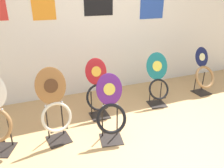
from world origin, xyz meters
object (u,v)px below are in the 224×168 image
at_px(toilet_seat_display_teal_sax, 158,82).
at_px(toilet_seat_display_woodgrain, 55,107).
at_px(toilet_seat_display_purple_note, 111,113).
at_px(toilet_seat_display_crimson_swirl, 98,91).
at_px(toilet_seat_display_navy_moon, 204,75).

distance_m(toilet_seat_display_teal_sax, toilet_seat_display_woodgrain, 1.75).
bearing_deg(toilet_seat_display_woodgrain, toilet_seat_display_purple_note, -21.61).
relative_size(toilet_seat_display_woodgrain, toilet_seat_display_purple_note, 1.12).
bearing_deg(toilet_seat_display_teal_sax, toilet_seat_display_purple_note, -150.24).
relative_size(toilet_seat_display_crimson_swirl, toilet_seat_display_purple_note, 1.03).
bearing_deg(toilet_seat_display_navy_moon, toilet_seat_display_woodgrain, -171.42).
xyz_separation_m(toilet_seat_display_teal_sax, toilet_seat_display_purple_note, (-1.07, -0.61, -0.01)).
height_order(toilet_seat_display_teal_sax, toilet_seat_display_purple_note, toilet_seat_display_teal_sax).
bearing_deg(toilet_seat_display_woodgrain, toilet_seat_display_crimson_swirl, 27.85).
distance_m(toilet_seat_display_teal_sax, toilet_seat_display_crimson_swirl, 1.03).
height_order(toilet_seat_display_crimson_swirl, toilet_seat_display_purple_note, toilet_seat_display_crimson_swirl).
distance_m(toilet_seat_display_navy_moon, toilet_seat_display_purple_note, 2.20).
xyz_separation_m(toilet_seat_display_teal_sax, toilet_seat_display_crimson_swirl, (-1.03, 0.00, 0.01)).
bearing_deg(toilet_seat_display_navy_moon, toilet_seat_display_teal_sax, -177.04).
xyz_separation_m(toilet_seat_display_navy_moon, toilet_seat_display_woodgrain, (-2.74, -0.41, 0.11)).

